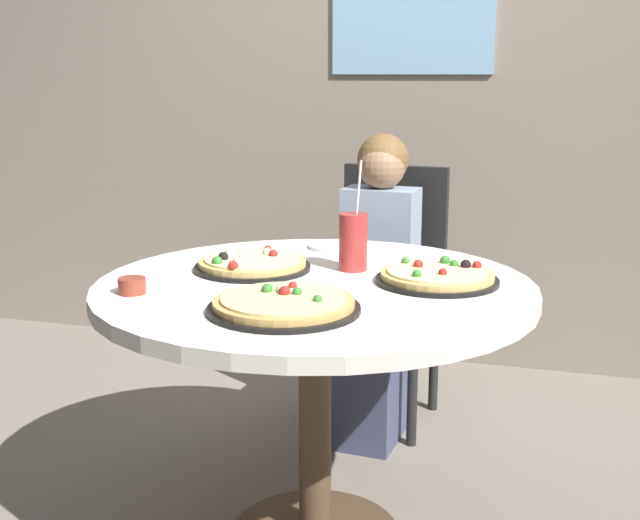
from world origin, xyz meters
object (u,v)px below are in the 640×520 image
object	(u,v)px
soda_cup	(353,242)
sauce_bowl	(132,286)
chair_wooden	(388,279)
pizza_cheese	(437,276)
pizza_veggie	(284,304)
dining_table	(315,320)
plate_small	(337,246)
diner_child	(374,304)
pizza_pepperoni	(252,264)

from	to	relation	value
soda_cup	sauce_bowl	world-z (taller)	soda_cup
chair_wooden	pizza_cheese	xyz separation A→B (m)	(0.30, -0.85, 0.24)
chair_wooden	pizza_veggie	distance (m)	1.24
dining_table	plate_small	bearing A→B (deg)	97.61
sauce_bowl	plate_small	distance (m)	0.76
diner_child	pizza_veggie	xyz separation A→B (m)	(0.01, -1.04, 0.28)
chair_wooden	plate_small	size ratio (longest dim) A/B	5.28
chair_wooden	sauce_bowl	size ratio (longest dim) A/B	13.57
pizza_veggie	sauce_bowl	xyz separation A→B (m)	(-0.42, 0.04, 0.00)
diner_child	pizza_cheese	size ratio (longest dim) A/B	3.33
dining_table	plate_small	xyz separation A→B (m)	(-0.06, 0.44, 0.11)
soda_cup	plate_small	world-z (taller)	soda_cup
diner_child	pizza_cheese	xyz separation A→B (m)	(0.32, -0.67, 0.28)
dining_table	pizza_veggie	bearing A→B (deg)	-88.47
chair_wooden	diner_child	world-z (taller)	diner_child
pizza_pepperoni	plate_small	size ratio (longest dim) A/B	1.82
sauce_bowl	soda_cup	bearing A→B (deg)	40.28
soda_cup	pizza_pepperoni	bearing A→B (deg)	-164.43
soda_cup	sauce_bowl	size ratio (longest dim) A/B	4.40
pizza_veggie	pizza_pepperoni	xyz separation A→B (m)	(-0.22, 0.37, 0.00)
pizza_veggie	pizza_cheese	size ratio (longest dim) A/B	1.10
pizza_cheese	pizza_pepperoni	xyz separation A→B (m)	(-0.52, -0.00, 0.00)
chair_wooden	pizza_cheese	distance (m)	0.93
soda_cup	plate_small	distance (m)	0.31
pizza_veggie	soda_cup	distance (m)	0.45
dining_table	pizza_cheese	size ratio (longest dim) A/B	3.59
chair_wooden	diner_child	distance (m)	0.19
dining_table	plate_small	world-z (taller)	plate_small
diner_child	pizza_pepperoni	world-z (taller)	diner_child
diner_child	sauce_bowl	bearing A→B (deg)	-112.11
soda_cup	chair_wooden	bearing A→B (deg)	94.13
chair_wooden	pizza_pepperoni	world-z (taller)	chair_wooden
chair_wooden	soda_cup	size ratio (longest dim) A/B	3.09
pizza_veggie	pizza_pepperoni	size ratio (longest dim) A/B	1.09
pizza_veggie	sauce_bowl	size ratio (longest dim) A/B	5.12
pizza_pepperoni	sauce_bowl	distance (m)	0.38
dining_table	pizza_cheese	xyz separation A→B (m)	(0.31, 0.09, 0.12)
diner_child	plate_small	distance (m)	0.42
dining_table	pizza_pepperoni	distance (m)	0.26
pizza_cheese	plate_small	distance (m)	0.51
chair_wooden	pizza_veggie	world-z (taller)	chair_wooden
diner_child	dining_table	bearing A→B (deg)	-89.59
pizza_veggie	soda_cup	size ratio (longest dim) A/B	1.17
diner_child	sauce_bowl	world-z (taller)	diner_child
plate_small	sauce_bowl	bearing A→B (deg)	-117.29
dining_table	sauce_bowl	world-z (taller)	sauce_bowl
dining_table	diner_child	bearing A→B (deg)	90.41
pizza_veggie	sauce_bowl	distance (m)	0.42
chair_wooden	sauce_bowl	world-z (taller)	chair_wooden
dining_table	pizza_pepperoni	size ratio (longest dim) A/B	3.55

